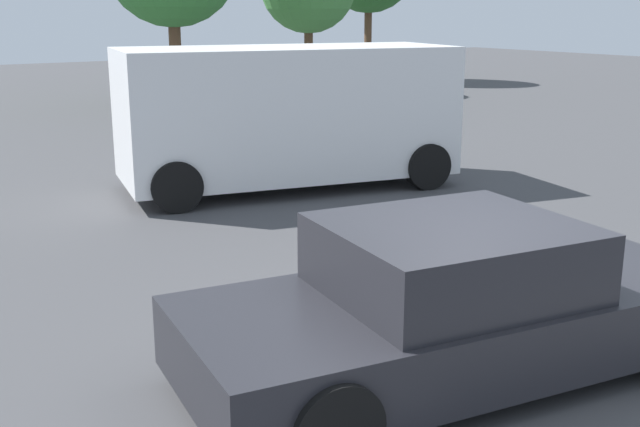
% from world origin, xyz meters
% --- Properties ---
extents(ground_plane, '(80.00, 80.00, 0.00)m').
position_xyz_m(ground_plane, '(0.00, 0.00, 0.00)').
color(ground_plane, '#424244').
extents(sedan_foreground, '(4.72, 2.44, 1.27)m').
position_xyz_m(sedan_foreground, '(-0.12, -0.05, 0.58)').
color(sedan_foreground, '#232328').
rests_on(sedan_foreground, ground_plane).
extents(dog, '(0.59, 0.32, 0.41)m').
position_xyz_m(dog, '(1.01, 2.74, 0.26)').
color(dog, olive).
rests_on(dog, ground_plane).
extents(van_white, '(5.65, 3.22, 2.29)m').
position_xyz_m(van_white, '(2.37, 6.56, 1.23)').
color(van_white, white).
rests_on(van_white, ground_plane).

